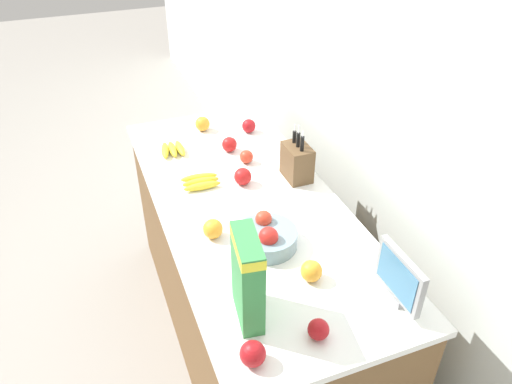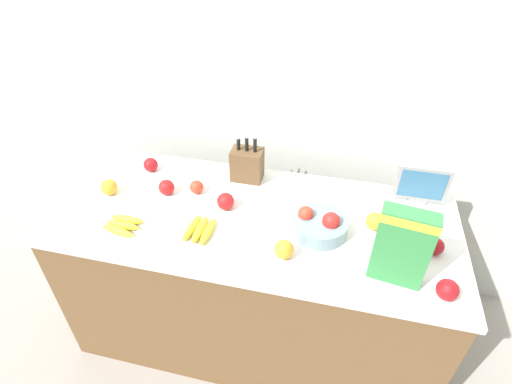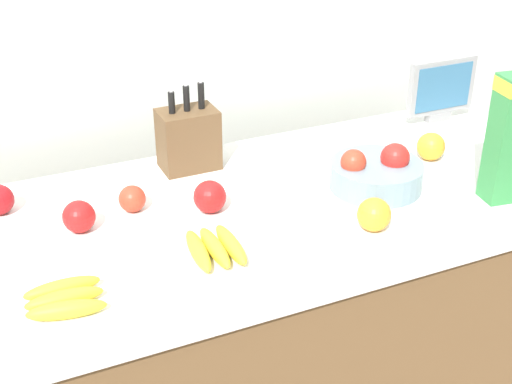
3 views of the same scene
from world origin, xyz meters
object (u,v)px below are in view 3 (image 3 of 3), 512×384
Objects in this scene: banana_bunch_right at (64,299)px; apple_leftmost at (210,197)px; apple_front at (79,217)px; apple_rightmost at (132,199)px; small_monitor at (441,88)px; orange_front_right at (374,215)px; fruit_bowl at (376,173)px; banana_bunch_left at (215,247)px; knife_block at (188,138)px; orange_by_cereal at (431,147)px.

apple_leftmost reaches higher than banana_bunch_right.
apple_front is 1.15× the size of apple_rightmost.
banana_bunch_right is at bearing -159.28° from small_monitor.
orange_front_right is (0.74, -0.00, 0.02)m from banana_bunch_right.
fruit_bowl is 0.46m from apple_leftmost.
banana_bunch_left is 0.35m from banana_bunch_right.
banana_bunch_left is at bearing -102.64° from knife_block.
small_monitor is at bearing 9.84° from apple_front.
orange_by_cereal reaches higher than apple_rightmost.
knife_block is 3.38× the size of apple_leftmost.
orange_front_right is at bearing -60.50° from knife_block.
banana_bunch_left is at bearing -67.24° from apple_rightmost.
fruit_bowl is at bearing -161.10° from orange_by_cereal.
fruit_bowl reaches higher than apple_front.
orange_front_right is (0.29, -0.51, -0.05)m from knife_block.
apple_rightmost is at bearing 167.11° from fruit_bowl.
fruit_bowl is 1.35× the size of banana_bunch_left.
banana_bunch_left is at bearing 8.67° from banana_bunch_right.
fruit_bowl reaches higher than orange_front_right.
fruit_bowl reaches higher than orange_by_cereal.
apple_rightmost is 0.20m from apple_leftmost.
orange_by_cereal reaches higher than banana_bunch_left.
orange_by_cereal is 0.99× the size of orange_front_right.
apple_rightmost is at bearing -140.41° from knife_block.
orange_by_cereal reaches higher than banana_bunch_right.
banana_bunch_right is 2.03× the size of orange_front_right.
small_monitor is at bearing 20.72° from banana_bunch_right.
apple_leftmost is at bearing 71.82° from banana_bunch_left.
knife_block is 1.53× the size of banana_bunch_left.
knife_block reaches higher than orange_by_cereal.
knife_block is 0.85m from small_monitor.
orange_front_right is (-0.36, -0.27, 0.00)m from orange_by_cereal.
banana_bunch_left is at bearing -108.18° from apple_leftmost.
apple_leftmost is at bearing -7.14° from apple_front.
fruit_bowl is 0.25m from orange_by_cereal.
banana_bunch_right is at bearing -171.33° from banana_bunch_left.
knife_block is 1.68× the size of banana_bunch_right.
fruit_bowl is 0.65m from apple_rightmost.
orange_front_right is (-0.57, -0.50, -0.07)m from small_monitor.
small_monitor is 1.09m from apple_rightmost.
small_monitor is 2.92× the size of orange_front_right.
apple_front is at bearing 172.56° from fruit_bowl.
apple_leftmost is 1.02× the size of orange_by_cereal.
fruit_bowl is at bearing -7.66° from apple_leftmost.
banana_bunch_right is 0.40m from apple_rightmost.
apple_rightmost is at bearing 175.89° from orange_by_cereal.
fruit_bowl is 0.22m from orange_front_right.
small_monitor is 2.95× the size of orange_by_cereal.
knife_block is 0.53m from fruit_bowl.
banana_bunch_left is (-0.95, -0.44, -0.09)m from small_monitor.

